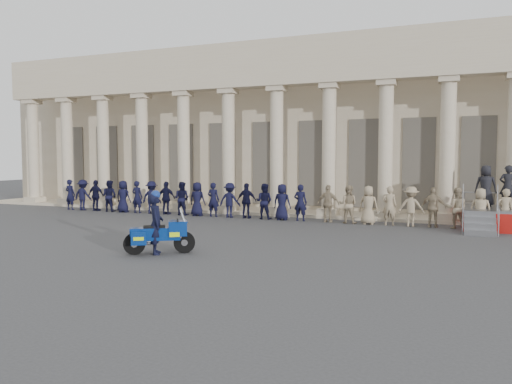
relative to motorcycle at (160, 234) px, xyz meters
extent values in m
plane|color=#38383A|center=(1.23, 2.53, -0.58)|extent=(90.00, 90.00, 0.00)
cube|color=#BDAB8E|center=(1.23, 17.53, 3.92)|extent=(40.00, 10.00, 9.00)
cube|color=#BDAB8E|center=(1.23, 11.33, -0.51)|extent=(40.00, 2.60, 0.15)
cube|color=#BDAB8E|center=(1.23, 10.53, 6.21)|extent=(35.80, 1.00, 1.00)
cube|color=#BDAB8E|center=(1.23, 10.53, 7.31)|extent=(35.80, 1.00, 1.20)
cube|color=#BDAB8E|center=(-15.67, 10.53, -0.28)|extent=(0.90, 0.90, 0.30)
cylinder|color=#BDAB8E|center=(-15.67, 10.53, 2.67)|extent=(0.64, 0.64, 5.60)
cube|color=#BDAB8E|center=(-15.67, 10.53, 5.59)|extent=(0.85, 0.85, 0.24)
cube|color=#BDAB8E|center=(-13.07, 10.53, -0.28)|extent=(0.90, 0.90, 0.30)
cylinder|color=#BDAB8E|center=(-13.07, 10.53, 2.67)|extent=(0.64, 0.64, 5.60)
cube|color=#BDAB8E|center=(-13.07, 10.53, 5.59)|extent=(0.85, 0.85, 0.24)
cube|color=#BDAB8E|center=(-10.47, 10.53, -0.28)|extent=(0.90, 0.90, 0.30)
cylinder|color=#BDAB8E|center=(-10.47, 10.53, 2.67)|extent=(0.64, 0.64, 5.60)
cube|color=#BDAB8E|center=(-10.47, 10.53, 5.59)|extent=(0.85, 0.85, 0.24)
cube|color=#BDAB8E|center=(-7.87, 10.53, -0.28)|extent=(0.90, 0.90, 0.30)
cylinder|color=#BDAB8E|center=(-7.87, 10.53, 2.67)|extent=(0.64, 0.64, 5.60)
cube|color=#BDAB8E|center=(-7.87, 10.53, 5.59)|extent=(0.85, 0.85, 0.24)
cube|color=#BDAB8E|center=(-5.27, 10.53, -0.28)|extent=(0.90, 0.90, 0.30)
cylinder|color=#BDAB8E|center=(-5.27, 10.53, 2.67)|extent=(0.64, 0.64, 5.60)
cube|color=#BDAB8E|center=(-5.27, 10.53, 5.59)|extent=(0.85, 0.85, 0.24)
cube|color=#BDAB8E|center=(-2.67, 10.53, -0.28)|extent=(0.90, 0.90, 0.30)
cylinder|color=#BDAB8E|center=(-2.67, 10.53, 2.67)|extent=(0.64, 0.64, 5.60)
cube|color=#BDAB8E|center=(-2.67, 10.53, 5.59)|extent=(0.85, 0.85, 0.24)
cube|color=#BDAB8E|center=(-0.07, 10.53, -0.28)|extent=(0.90, 0.90, 0.30)
cylinder|color=#BDAB8E|center=(-0.07, 10.53, 2.67)|extent=(0.64, 0.64, 5.60)
cube|color=#BDAB8E|center=(-0.07, 10.53, 5.59)|extent=(0.85, 0.85, 0.24)
cube|color=#BDAB8E|center=(2.53, 10.53, -0.28)|extent=(0.90, 0.90, 0.30)
cylinder|color=#BDAB8E|center=(2.53, 10.53, 2.67)|extent=(0.64, 0.64, 5.60)
cube|color=#BDAB8E|center=(2.53, 10.53, 5.59)|extent=(0.85, 0.85, 0.24)
cube|color=#BDAB8E|center=(5.13, 10.53, -0.28)|extent=(0.90, 0.90, 0.30)
cylinder|color=#BDAB8E|center=(5.13, 10.53, 2.67)|extent=(0.64, 0.64, 5.60)
cube|color=#BDAB8E|center=(5.13, 10.53, 5.59)|extent=(0.85, 0.85, 0.24)
cube|color=#BDAB8E|center=(7.73, 10.53, -0.28)|extent=(0.90, 0.90, 0.30)
cylinder|color=#BDAB8E|center=(7.73, 10.53, 2.67)|extent=(0.64, 0.64, 5.60)
cube|color=#BDAB8E|center=(7.73, 10.53, 5.59)|extent=(0.85, 0.85, 0.24)
cube|color=#BDAB8E|center=(10.33, 10.53, -0.28)|extent=(0.90, 0.90, 0.30)
cube|color=black|center=(-14.37, 12.55, 1.97)|extent=(1.30, 0.12, 4.20)
cube|color=black|center=(-11.77, 12.55, 1.97)|extent=(1.30, 0.12, 4.20)
cube|color=black|center=(-9.17, 12.55, 1.97)|extent=(1.30, 0.12, 4.20)
cube|color=black|center=(-6.57, 12.55, 1.97)|extent=(1.30, 0.12, 4.20)
cube|color=black|center=(-3.97, 12.55, 1.97)|extent=(1.30, 0.12, 4.20)
cube|color=black|center=(-1.37, 12.55, 1.97)|extent=(1.30, 0.12, 4.20)
cube|color=black|center=(1.23, 12.55, 1.97)|extent=(1.30, 0.12, 4.20)
cube|color=black|center=(3.83, 12.55, 1.97)|extent=(1.30, 0.12, 4.20)
cube|color=black|center=(6.43, 12.55, 1.97)|extent=(1.30, 0.12, 4.20)
cube|color=black|center=(9.03, 12.55, 1.97)|extent=(1.30, 0.12, 4.20)
imported|color=black|center=(-11.44, 8.89, 0.24)|extent=(0.60, 0.40, 1.65)
imported|color=black|center=(-10.57, 8.89, 0.24)|extent=(1.07, 0.61, 1.65)
imported|color=black|center=(-9.69, 8.89, 0.24)|extent=(0.97, 0.40, 1.65)
imported|color=black|center=(-8.82, 8.89, 0.24)|extent=(0.80, 0.63, 1.65)
imported|color=black|center=(-7.95, 8.89, 0.24)|extent=(0.81, 0.53, 1.65)
imported|color=black|center=(-7.08, 8.89, 0.24)|extent=(0.60, 0.40, 1.65)
imported|color=black|center=(-6.20, 8.89, 0.24)|extent=(1.07, 0.61, 1.65)
imported|color=black|center=(-5.33, 8.89, 0.24)|extent=(0.97, 0.40, 1.65)
imported|color=black|center=(-4.46, 8.89, 0.24)|extent=(0.80, 0.63, 1.65)
imported|color=black|center=(-3.58, 8.89, 0.24)|extent=(0.81, 0.53, 1.65)
imported|color=black|center=(-2.71, 8.89, 0.24)|extent=(0.60, 0.40, 1.65)
imported|color=black|center=(-1.84, 8.89, 0.24)|extent=(1.07, 0.61, 1.65)
imported|color=black|center=(-0.97, 8.89, 0.24)|extent=(0.97, 0.40, 1.65)
imported|color=black|center=(-0.09, 8.89, 0.24)|extent=(0.80, 0.63, 1.65)
imported|color=black|center=(0.78, 8.89, 0.24)|extent=(0.81, 0.53, 1.65)
imported|color=black|center=(1.65, 8.89, 0.24)|extent=(0.60, 0.40, 1.65)
imported|color=gray|center=(2.93, 8.89, 0.24)|extent=(0.97, 0.40, 1.65)
imported|color=gray|center=(3.80, 8.89, 0.24)|extent=(0.80, 0.63, 1.65)
imported|color=gray|center=(4.67, 8.89, 0.24)|extent=(0.81, 0.53, 1.65)
imported|color=gray|center=(5.54, 8.89, 0.24)|extent=(0.60, 0.40, 1.65)
imported|color=gray|center=(6.42, 8.89, 0.24)|extent=(1.07, 0.61, 1.65)
imported|color=gray|center=(7.29, 8.89, 0.24)|extent=(0.97, 0.40, 1.65)
imported|color=gray|center=(8.16, 8.89, 0.24)|extent=(0.80, 0.63, 1.65)
imported|color=gray|center=(9.04, 8.89, 0.24)|extent=(0.81, 0.53, 1.65)
imported|color=gray|center=(9.91, 8.89, 0.24)|extent=(0.60, 0.40, 1.65)
cube|color=#AB120D|center=(8.39, 9.59, -0.21)|extent=(0.04, 2.96, 0.74)
cube|color=gray|center=(8.97, 7.21, -0.48)|extent=(1.10, 0.28, 0.21)
cube|color=gray|center=(8.97, 7.49, -0.27)|extent=(1.10, 0.28, 0.21)
cube|color=gray|center=(8.97, 7.77, -0.06)|extent=(1.10, 0.28, 0.21)
cube|color=gray|center=(8.97, 8.05, 0.15)|extent=(1.10, 0.28, 0.21)
imported|color=black|center=(9.25, 9.79, 1.11)|extent=(0.83, 0.54, 1.70)
imported|color=black|center=(10.05, 9.79, 1.11)|extent=(0.62, 0.41, 1.70)
cylinder|color=black|center=(0.60, 0.38, -0.26)|extent=(0.61, 0.46, 0.64)
cylinder|color=black|center=(-0.63, -0.40, -0.26)|extent=(0.61, 0.46, 0.64)
cube|color=navy|center=(0.03, 0.01, 0.02)|extent=(1.16, 0.94, 0.37)
cube|color=navy|center=(0.44, 0.27, 0.17)|extent=(0.72, 0.71, 0.44)
cube|color=silver|center=(0.44, 0.27, -0.05)|extent=(0.34, 0.36, 0.12)
cube|color=#B2BFCC|center=(0.58, 0.36, 0.50)|extent=(0.41, 0.49, 0.52)
cube|color=black|center=(-0.14, -0.09, 0.21)|extent=(0.71, 0.61, 0.10)
cube|color=navy|center=(-0.59, -0.37, 0.10)|extent=(0.46, 0.46, 0.21)
cube|color=navy|center=(-0.34, -0.58, -0.05)|extent=(0.48, 0.41, 0.39)
cube|color=#C6F00C|center=(-0.34, -0.58, -0.05)|extent=(0.37, 0.35, 0.10)
cube|color=navy|center=(-0.67, -0.06, -0.05)|extent=(0.48, 0.41, 0.39)
cube|color=#C6F00C|center=(-0.67, -0.06, -0.05)|extent=(0.37, 0.35, 0.10)
cylinder|color=silver|center=(-0.51, -0.05, -0.29)|extent=(0.54, 0.39, 0.10)
cylinder|color=black|center=(0.44, 0.27, 0.41)|extent=(0.39, 0.59, 0.03)
imported|color=black|center=(-0.10, -0.06, 0.32)|extent=(0.72, 0.79, 1.81)
sphere|color=navy|center=(-0.10, -0.06, 1.17)|extent=(0.28, 0.28, 0.28)
camera|label=1|loc=(8.08, -12.53, 2.28)|focal=35.00mm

